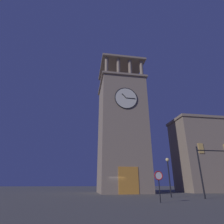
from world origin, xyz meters
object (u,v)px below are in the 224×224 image
object	(u,v)px
clocktower	(121,131)
no_horn_sign	(159,178)
street_lamp	(168,169)
traffic_signal_near	(211,163)

from	to	relation	value
clocktower	no_horn_sign	world-z (taller)	clocktower
street_lamp	clocktower	bearing A→B (deg)	-74.17
traffic_signal_near	street_lamp	size ratio (longest dim) A/B	1.23
street_lamp	no_horn_sign	size ratio (longest dim) A/B	1.77
clocktower	no_horn_sign	distance (m)	19.76
clocktower	street_lamp	bearing A→B (deg)	105.83
street_lamp	no_horn_sign	bearing A→B (deg)	57.07
clocktower	street_lamp	distance (m)	14.42
clocktower	traffic_signal_near	distance (m)	17.57
street_lamp	no_horn_sign	xyz separation A→B (m)	(3.83, 5.92, -1.22)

